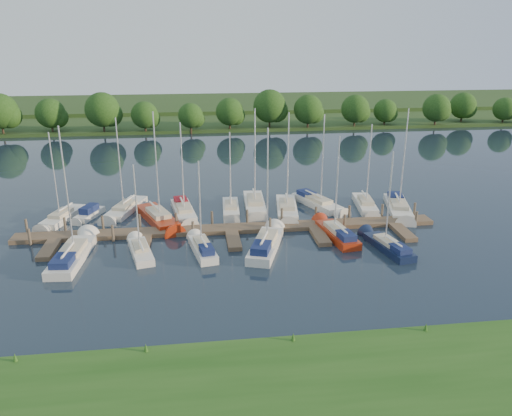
{
  "coord_description": "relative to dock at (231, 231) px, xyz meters",
  "views": [
    {
      "loc": [
        -3.3,
        -36.5,
        17.54
      ],
      "look_at": [
        2.43,
        8.0,
        2.2
      ],
      "focal_mm": 35.0,
      "sensor_mm": 36.0,
      "label": 1
    }
  ],
  "objects": [
    {
      "name": "far_shore",
      "position": [
        0.0,
        67.69,
        0.1
      ],
      "size": [
        180.0,
        30.0,
        0.6
      ],
      "primitive_type": "cube",
      "color": "#243F18",
      "rests_on": "ground"
    },
    {
      "name": "sailboat_n_6",
      "position": [
        3.11,
        6.98,
        0.08
      ],
      "size": [
        2.5,
        8.81,
        11.25
      ],
      "rotation": [
        0.0,
        0.0,
        3.09
      ],
      "color": "silver",
      "rests_on": "ground"
    },
    {
      "name": "sailboat_s_5",
      "position": [
        13.22,
        -5.49,
        0.11
      ],
      "size": [
        2.76,
        7.1,
        8.97
      ],
      "rotation": [
        0.0,
        0.0,
        0.19
      ],
      "color": "#101A36",
      "rests_on": "ground"
    },
    {
      "name": "ground",
      "position": [
        0.0,
        -7.31,
        -0.2
      ],
      "size": [
        260.0,
        260.0,
        0.0
      ],
      "primitive_type": "plane",
      "color": "black",
      "rests_on": "ground"
    },
    {
      "name": "sailboat_n_7",
      "position": [
        6.31,
        5.21,
        0.07
      ],
      "size": [
        3.06,
        8.74,
        10.99
      ],
      "rotation": [
        0.0,
        0.0,
        3.0
      ],
      "color": "silver",
      "rests_on": "ground"
    },
    {
      "name": "sailboat_n_2",
      "position": [
        -10.75,
        7.44,
        0.06
      ],
      "size": [
        3.97,
        8.28,
        10.38
      ],
      "rotation": [
        0.0,
        0.0,
        2.84
      ],
      "color": "silver",
      "rests_on": "ground"
    },
    {
      "name": "sailboat_n_8",
      "position": [
        10.1,
        6.66,
        0.12
      ],
      "size": [
        4.5,
        8.15,
        10.5
      ],
      "rotation": [
        0.0,
        0.0,
        3.53
      ],
      "color": "silver",
      "rests_on": "ground"
    },
    {
      "name": "sailboat_n_0",
      "position": [
        -16.79,
        5.61,
        0.07
      ],
      "size": [
        3.43,
        7.42,
        9.41
      ],
      "rotation": [
        0.0,
        0.0,
        2.86
      ],
      "color": "silver",
      "rests_on": "ground"
    },
    {
      "name": "sailboat_s_0",
      "position": [
        -13.62,
        -4.01,
        0.12
      ],
      "size": [
        2.74,
        9.14,
        11.5
      ],
      "rotation": [
        0.0,
        0.0,
        -0.08
      ],
      "color": "silver",
      "rests_on": "ground"
    },
    {
      "name": "motorboat",
      "position": [
        -14.19,
        6.24,
        0.13
      ],
      "size": [
        2.66,
        4.65,
        1.52
      ],
      "rotation": [
        0.0,
        0.0,
        2.78
      ],
      "color": "silver",
      "rests_on": "ground"
    },
    {
      "name": "sailboat_n_9",
      "position": [
        15.03,
        5.48,
        0.08
      ],
      "size": [
        2.63,
        7.5,
        9.6
      ],
      "rotation": [
        0.0,
        0.0,
        3.0
      ],
      "color": "silver",
      "rests_on": "ground"
    },
    {
      "name": "sailboat_s_1",
      "position": [
        -8.12,
        -3.74,
        0.07
      ],
      "size": [
        2.7,
        6.35,
        8.15
      ],
      "rotation": [
        0.0,
        0.0,
        0.24
      ],
      "color": "silver",
      "rests_on": "ground"
    },
    {
      "name": "sailboat_n_3",
      "position": [
        -6.95,
        3.99,
        0.08
      ],
      "size": [
        4.84,
        8.91,
        11.5
      ],
      "rotation": [
        0.0,
        0.0,
        3.53
      ],
      "color": "#9B260E",
      "rests_on": "ground"
    },
    {
      "name": "distant_hill",
      "position": [
        0.0,
        92.69,
        0.5
      ],
      "size": [
        220.0,
        40.0,
        1.4
      ],
      "primitive_type": "cube",
      "color": "#324D21",
      "rests_on": "ground"
    },
    {
      "name": "sailboat_s_4",
      "position": [
        9.56,
        -2.23,
        0.13
      ],
      "size": [
        2.68,
        7.68,
        9.8
      ],
      "rotation": [
        0.0,
        0.0,
        0.14
      ],
      "color": "#9B260E",
      "rests_on": "ground"
    },
    {
      "name": "sailboat_s_2",
      "position": [
        -2.83,
        -4.14,
        0.13
      ],
      "size": [
        2.5,
        6.46,
        8.41
      ],
      "rotation": [
        0.0,
        0.0,
        0.19
      ],
      "color": "silver",
      "rests_on": "ground"
    },
    {
      "name": "sailboat_n_10",
      "position": [
        18.2,
        4.1,
        0.11
      ],
      "size": [
        3.93,
        9.06,
        11.31
      ],
      "rotation": [
        0.0,
        0.0,
        2.89
      ],
      "color": "silver",
      "rests_on": "ground"
    },
    {
      "name": "treeline",
      "position": [
        -1.22,
        54.79,
        3.88
      ],
      "size": [
        145.35,
        9.66,
        7.92
      ],
      "color": "#38281C",
      "rests_on": "ground"
    },
    {
      "name": "dock",
      "position": [
        0.0,
        0.0,
        0.0
      ],
      "size": [
        40.0,
        6.0,
        0.4
      ],
      "color": "brown",
      "rests_on": "ground"
    },
    {
      "name": "sailboat_n_5",
      "position": [
        0.44,
        6.13,
        0.07
      ],
      "size": [
        1.97,
        7.0,
        8.9
      ],
      "rotation": [
        0.0,
        0.0,
        3.09
      ],
      "color": "silver",
      "rests_on": "ground"
    },
    {
      "name": "sailboat_s_3",
      "position": [
        2.71,
        -4.07,
        0.15
      ],
      "size": [
        4.28,
        8.55,
        11.07
      ],
      "rotation": [
        0.0,
        0.0,
        -0.33
      ],
      "color": "silver",
      "rests_on": "ground"
    },
    {
      "name": "sailboat_n_4",
      "position": [
        -4.5,
        5.88,
        0.12
      ],
      "size": [
        2.87,
        8.0,
        10.07
      ],
      "rotation": [
        0.0,
        0.0,
        3.29
      ],
      "color": "silver",
      "rests_on": "ground"
    },
    {
      "name": "near_bank",
      "position": [
        0.0,
        -23.31,
        0.05
      ],
      "size": [
        90.0,
        10.0,
        0.5
      ],
      "primitive_type": "cube",
      "color": "#204D16",
      "rests_on": "ground"
    },
    {
      "name": "mooring_pilings",
      "position": [
        0.0,
        1.13,
        0.4
      ],
      "size": [
        38.24,
        2.84,
        2.0
      ],
      "color": "#473D33",
      "rests_on": "ground"
    }
  ]
}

